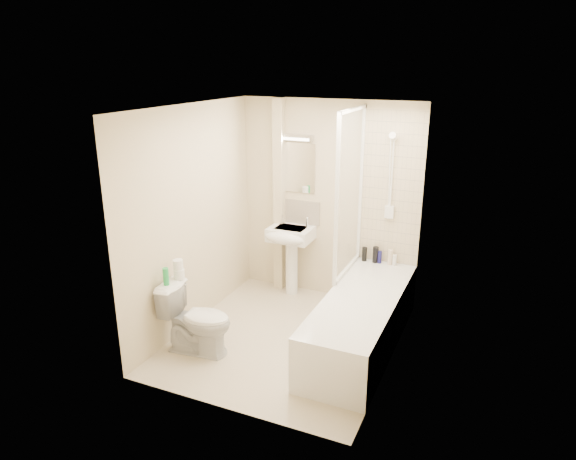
% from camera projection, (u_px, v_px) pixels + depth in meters
% --- Properties ---
extents(floor, '(2.50, 2.50, 0.00)m').
position_uv_depth(floor, '(286.00, 339.00, 5.43)').
color(floor, beige).
rests_on(floor, ground).
extents(wall_back, '(2.20, 0.02, 2.40)m').
position_uv_depth(wall_back, '(328.00, 201.00, 6.14)').
color(wall_back, beige).
rests_on(wall_back, ground).
extents(wall_left, '(0.02, 2.50, 2.40)m').
position_uv_depth(wall_left, '(192.00, 219.00, 5.48)').
color(wall_left, beige).
rests_on(wall_left, ground).
extents(wall_right, '(0.02, 2.50, 2.40)m').
position_uv_depth(wall_right, '(397.00, 247.00, 4.64)').
color(wall_right, beige).
rests_on(wall_right, ground).
extents(ceiling, '(2.20, 2.50, 0.02)m').
position_uv_depth(ceiling, '(286.00, 107.00, 4.68)').
color(ceiling, white).
rests_on(ceiling, wall_back).
extents(tile_back, '(0.70, 0.01, 1.75)m').
position_uv_depth(tile_back, '(391.00, 189.00, 5.77)').
color(tile_back, beige).
rests_on(tile_back, wall_back).
extents(tile_right, '(0.01, 2.10, 1.75)m').
position_uv_depth(tile_right, '(402.00, 218.00, 4.74)').
color(tile_right, beige).
rests_on(tile_right, wall_right).
extents(pipe_boxing, '(0.12, 0.12, 2.40)m').
position_uv_depth(pipe_boxing, '(279.00, 197.00, 6.33)').
color(pipe_boxing, beige).
rests_on(pipe_boxing, ground).
extents(splashback, '(0.60, 0.02, 0.30)m').
position_uv_depth(splashback, '(297.00, 212.00, 6.34)').
color(splashback, beige).
rests_on(splashback, wall_back).
extents(mirror, '(0.46, 0.01, 0.60)m').
position_uv_depth(mirror, '(297.00, 168.00, 6.17)').
color(mirror, white).
rests_on(mirror, wall_back).
extents(strip_light, '(0.42, 0.07, 0.07)m').
position_uv_depth(strip_light, '(297.00, 137.00, 6.03)').
color(strip_light, silver).
rests_on(strip_light, wall_back).
extents(bathtub, '(0.70, 2.10, 0.55)m').
position_uv_depth(bathtub, '(361.00, 320.00, 5.23)').
color(bathtub, white).
rests_on(bathtub, ground).
extents(shower_screen, '(0.04, 0.92, 1.80)m').
position_uv_depth(shower_screen, '(350.00, 193.00, 5.52)').
color(shower_screen, white).
rests_on(shower_screen, bathtub).
extents(shower_fixture, '(0.10, 0.16, 0.99)m').
position_uv_depth(shower_fixture, '(391.00, 180.00, 5.70)').
color(shower_fixture, white).
rests_on(shower_fixture, wall_back).
extents(pedestal_sink, '(0.52, 0.48, 1.00)m').
position_uv_depth(pedestal_sink, '(290.00, 242.00, 6.25)').
color(pedestal_sink, white).
rests_on(pedestal_sink, ground).
extents(bottle_black_a, '(0.06, 0.06, 0.17)m').
position_uv_depth(bottle_black_a, '(364.00, 254.00, 6.05)').
color(bottle_black_a, black).
rests_on(bottle_black_a, bathtub).
extents(bottle_black_b, '(0.07, 0.07, 0.19)m').
position_uv_depth(bottle_black_b, '(376.00, 255.00, 6.00)').
color(bottle_black_b, black).
rests_on(bottle_black_b, bathtub).
extents(bottle_blue, '(0.05, 0.05, 0.15)m').
position_uv_depth(bottle_blue, '(380.00, 257.00, 5.99)').
color(bottle_blue, navy).
rests_on(bottle_blue, bathtub).
extents(bottle_cream, '(0.05, 0.05, 0.18)m').
position_uv_depth(bottle_cream, '(390.00, 257.00, 5.93)').
color(bottle_cream, beige).
rests_on(bottle_cream, bathtub).
extents(bottle_white_b, '(0.05, 0.05, 0.13)m').
position_uv_depth(bottle_white_b, '(394.00, 260.00, 5.92)').
color(bottle_white_b, white).
rests_on(bottle_white_b, bathtub).
extents(toilet, '(0.54, 0.78, 0.72)m').
position_uv_depth(toilet, '(197.00, 319.00, 5.11)').
color(toilet, white).
rests_on(toilet, ground).
extents(toilet_roll_lower, '(0.11, 0.11, 0.10)m').
position_uv_depth(toilet_roll_lower, '(179.00, 274.00, 5.16)').
color(toilet_roll_lower, white).
rests_on(toilet_roll_lower, toilet).
extents(toilet_roll_upper, '(0.10, 0.10, 0.10)m').
position_uv_depth(toilet_roll_upper, '(178.00, 265.00, 5.13)').
color(toilet_roll_upper, white).
rests_on(toilet_roll_upper, toilet_roll_lower).
extents(green_bottle, '(0.06, 0.06, 0.18)m').
position_uv_depth(green_bottle, '(166.00, 277.00, 5.00)').
color(green_bottle, green).
rests_on(green_bottle, toilet).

